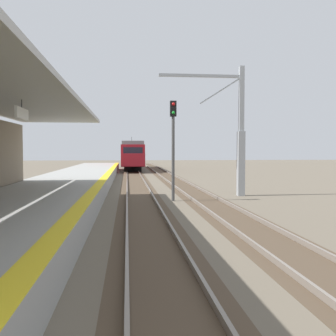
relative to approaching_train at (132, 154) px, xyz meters
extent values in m
cube|color=#999993|center=(-4.40, -38.06, -1.73)|extent=(5.00, 80.00, 0.90)
cube|color=yellow|center=(-2.15, -38.06, -1.27)|extent=(0.50, 80.00, 0.01)
cube|color=white|center=(-4.10, -41.65, 1.64)|extent=(0.08, 1.40, 0.36)
cylinder|color=#333333|center=(-4.10, -41.65, 1.96)|extent=(0.03, 0.03, 0.27)
cube|color=#4C3D2D|center=(0.00, -34.06, -2.17)|extent=(2.34, 120.00, 0.01)
cube|color=slate|center=(-0.72, -34.06, -2.09)|extent=(0.08, 120.00, 0.15)
cube|color=slate|center=(0.72, -34.06, -2.09)|extent=(0.08, 120.00, 0.15)
cube|color=#4C3D2D|center=(3.40, -34.06, -2.17)|extent=(2.34, 120.00, 0.01)
cube|color=slate|center=(2.68, -34.06, -2.09)|extent=(0.08, 120.00, 0.15)
cube|color=slate|center=(4.12, -34.06, -2.09)|extent=(0.08, 120.00, 0.15)
cube|color=maroon|center=(0.00, 0.38, -0.11)|extent=(2.90, 18.00, 2.70)
cube|color=slate|center=(0.00, 0.38, 1.46)|extent=(2.67, 18.00, 0.44)
cube|color=black|center=(0.00, -8.64, 0.30)|extent=(2.32, 0.06, 1.21)
cube|color=maroon|center=(0.00, -9.42, -0.58)|extent=(2.78, 1.60, 1.49)
cube|color=black|center=(1.46, 0.38, 0.30)|extent=(0.04, 15.84, 0.86)
cylinder|color=#333333|center=(0.00, 3.98, 2.13)|extent=(0.06, 0.06, 0.90)
cube|color=black|center=(0.00, -5.47, -1.82)|extent=(2.17, 2.20, 0.72)
cube|color=black|center=(0.00, 6.23, -1.82)|extent=(2.17, 2.20, 0.72)
cylinder|color=#4C4C4C|center=(1.68, -34.80, 0.02)|extent=(0.16, 0.16, 4.40)
cube|color=black|center=(1.68, -34.80, 2.62)|extent=(0.32, 0.24, 0.80)
sphere|color=red|center=(1.68, -34.94, 2.84)|extent=(0.16, 0.16, 0.16)
sphere|color=green|center=(1.68, -34.94, 2.40)|extent=(0.16, 0.16, 0.16)
cube|color=#9EA3A8|center=(5.88, -32.89, -0.30)|extent=(0.40, 0.40, 3.75)
cube|color=#9EA3A8|center=(5.88, -32.89, 3.45)|extent=(0.28, 0.28, 3.75)
cube|color=#9EA3A8|center=(3.48, -32.89, 4.72)|extent=(4.80, 0.16, 0.16)
cylinder|color=#9EA3A8|center=(4.68, -32.89, 3.92)|extent=(2.47, 0.07, 1.60)
camera|label=1|loc=(-0.71, -54.56, 0.42)|focal=40.91mm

